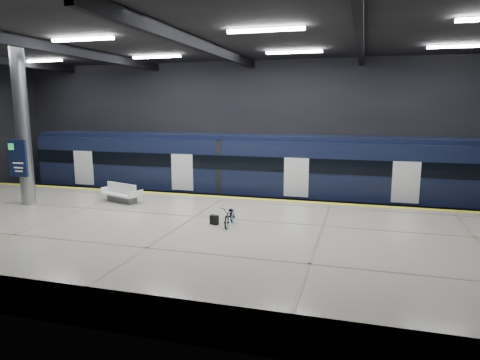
% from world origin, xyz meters
% --- Properties ---
extents(ground, '(30.00, 30.00, 0.00)m').
position_xyz_m(ground, '(0.00, 0.00, 0.00)').
color(ground, black).
rests_on(ground, ground).
extents(room_shell, '(30.10, 16.10, 8.05)m').
position_xyz_m(room_shell, '(-0.00, 0.00, 5.72)').
color(room_shell, black).
rests_on(room_shell, ground).
extents(platform, '(30.00, 11.00, 1.10)m').
position_xyz_m(platform, '(0.00, -2.50, 0.55)').
color(platform, beige).
rests_on(platform, ground).
extents(safety_strip, '(30.00, 0.40, 0.01)m').
position_xyz_m(safety_strip, '(0.00, 2.75, 1.11)').
color(safety_strip, yellow).
rests_on(safety_strip, platform).
extents(rails, '(30.00, 1.52, 0.16)m').
position_xyz_m(rails, '(0.00, 5.50, 0.08)').
color(rails, gray).
rests_on(rails, ground).
extents(train, '(29.40, 2.84, 3.79)m').
position_xyz_m(train, '(2.02, 5.50, 2.06)').
color(train, black).
rests_on(train, ground).
extents(bench, '(2.13, 1.43, 0.87)m').
position_xyz_m(bench, '(-4.18, 0.47, 1.41)').
color(bench, '#595B60').
rests_on(bench, platform).
extents(bicycle, '(0.61, 1.46, 0.75)m').
position_xyz_m(bicycle, '(1.72, -1.94, 1.47)').
color(bicycle, '#99999E').
rests_on(bicycle, platform).
extents(pannier_bag, '(0.34, 0.27, 0.35)m').
position_xyz_m(pannier_bag, '(1.12, -1.94, 1.28)').
color(pannier_bag, black).
rests_on(pannier_bag, platform).
extents(info_column, '(0.90, 0.78, 6.90)m').
position_xyz_m(info_column, '(-8.00, -1.03, 4.46)').
color(info_column, '#9EA0A5').
rests_on(info_column, platform).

